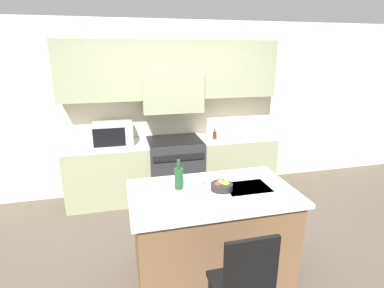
{
  "coord_description": "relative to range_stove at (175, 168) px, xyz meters",
  "views": [
    {
      "loc": [
        -0.8,
        -2.76,
        2.23
      ],
      "look_at": [
        0.02,
        0.54,
        1.18
      ],
      "focal_mm": 28.0,
      "sensor_mm": 36.0,
      "label": 1
    }
  ],
  "objects": [
    {
      "name": "ground_plane",
      "position": [
        0.0,
        -1.6,
        -0.47
      ],
      "size": [
        10.0,
        10.0,
        0.0
      ],
      "primitive_type": "plane",
      "color": "brown"
    },
    {
      "name": "back_cabinetry",
      "position": [
        0.0,
        0.28,
        1.12
      ],
      "size": [
        10.0,
        0.46,
        2.7
      ],
      "color": "beige",
      "rests_on": "ground_plane"
    },
    {
      "name": "back_counter",
      "position": [
        0.0,
        0.02,
        -0.01
      ],
      "size": [
        3.26,
        0.62,
        0.92
      ],
      "color": "gray",
      "rests_on": "ground_plane"
    },
    {
      "name": "range_stove",
      "position": [
        0.0,
        0.0,
        0.0
      ],
      "size": [
        0.83,
        0.7,
        0.94
      ],
      "color": "#2D2D33",
      "rests_on": "ground_plane"
    },
    {
      "name": "microwave",
      "position": [
        -0.91,
        0.02,
        0.61
      ],
      "size": [
        0.56,
        0.39,
        0.33
      ],
      "color": "#B7B7BC",
      "rests_on": "back_counter"
    },
    {
      "name": "kitchen_island",
      "position": [
        0.03,
        -1.84,
        0.0
      ],
      "size": [
        1.62,
        0.95,
        0.93
      ],
      "color": "brown",
      "rests_on": "ground_plane"
    },
    {
      "name": "island_chair",
      "position": [
        0.01,
        -2.69,
        0.11
      ],
      "size": [
        0.42,
        0.4,
        1.04
      ],
      "color": "black",
      "rests_on": "ground_plane"
    },
    {
      "name": "wine_bottle",
      "position": [
        -0.28,
        -1.7,
        0.58
      ],
      "size": [
        0.09,
        0.09,
        0.3
      ],
      "color": "#194723",
      "rests_on": "kitchen_island"
    },
    {
      "name": "wine_glass_near",
      "position": [
        -0.17,
        -2.03,
        0.57
      ],
      "size": [
        0.07,
        0.07,
        0.17
      ],
      "color": "white",
      "rests_on": "kitchen_island"
    },
    {
      "name": "wine_glass_far",
      "position": [
        -0.05,
        -1.72,
        0.57
      ],
      "size": [
        0.07,
        0.07,
        0.17
      ],
      "color": "white",
      "rests_on": "kitchen_island"
    },
    {
      "name": "fruit_bowl",
      "position": [
        0.13,
        -1.82,
        0.5
      ],
      "size": [
        0.22,
        0.22,
        0.09
      ],
      "color": "black",
      "rests_on": "kitchen_island"
    },
    {
      "name": "oil_bottle_on_counter",
      "position": [
        0.63,
        -0.05,
        0.51
      ],
      "size": [
        0.06,
        0.06,
        0.16
      ],
      "color": "#422314",
      "rests_on": "back_counter"
    }
  ]
}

